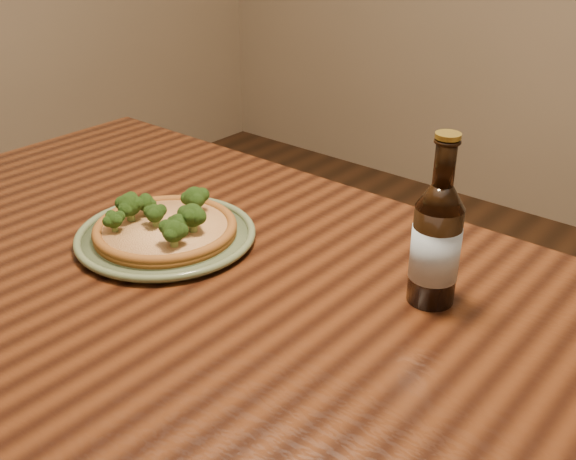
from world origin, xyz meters
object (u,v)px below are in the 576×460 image
Objects in this scene: table at (219,330)px; pizza at (165,226)px; plate at (166,235)px; beer_bottle at (436,242)px.

table is 0.21m from pizza.
pizza is at bearing 165.64° from table.
plate is 1.26× the size of pizza.
plate is 0.48m from beer_bottle.
table is 5.03× the size of plate.
beer_bottle is (0.28, 0.17, 0.19)m from table.
plate is (-0.17, 0.04, 0.10)m from table.
pizza is (-0.17, 0.04, 0.12)m from table.
plate is 0.02m from pizza.
table is 6.34× the size of pizza.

